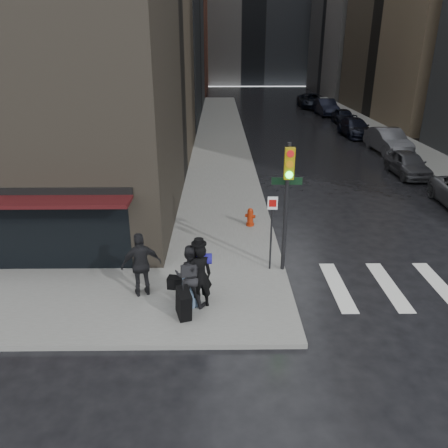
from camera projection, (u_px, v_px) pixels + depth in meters
The scene contains 17 objects.
ground at pixel (225, 305), 12.59m from camera, with size 140.00×140.00×0.00m, color black.
sidewalk_left at pixel (221, 131), 37.52m from camera, with size 4.00×50.00×0.15m, color slate.
sidewalk_right at pixel (377, 131), 37.67m from camera, with size 3.00×50.00×0.15m, color slate.
bldg_left_far at pixel (132, 1), 64.81m from camera, with size 22.00×20.00×26.00m, color brown.
bldg_right_far at pixel (403, 2), 61.74m from camera, with size 22.00×20.00×25.00m, color slate.
storefront at pixel (0, 223), 13.57m from camera, with size 8.40×1.11×2.83m.
man_overcoat at pixel (196, 280), 11.83m from camera, with size 1.07×1.33×2.10m.
man_jeans at pixel (190, 275), 12.01m from camera, with size 1.29×0.88×1.84m.
man_greycoat at pixel (141, 265), 12.49m from camera, with size 1.23×0.80×1.95m.
traffic_light at pixel (286, 192), 13.20m from camera, with size 1.04×0.47×4.16m.
fire_hydrant at pixel (250, 218), 17.62m from camera, with size 0.43×0.32×0.74m.
parked_car_1 at pixel (408, 164), 24.81m from camera, with size 1.63×4.05×1.38m, color #424347.
parked_car_2 at pixel (388, 141), 30.14m from camera, with size 1.71×4.92×1.62m, color #4F4F54.
parked_car_3 at pixel (355, 127), 35.54m from camera, with size 1.96×4.83×1.40m, color black.
parked_car_4 at pixel (344, 117), 40.91m from camera, with size 1.67×4.14×1.41m, color black.
parked_car_5 at pixel (326, 107), 46.22m from camera, with size 1.75×5.02×1.65m, color black.
parked_car_6 at pixel (311, 101), 51.59m from camera, with size 2.67×5.80×1.61m, color black.
Camera 1 is at (-0.17, -10.75, 6.96)m, focal length 35.00 mm.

